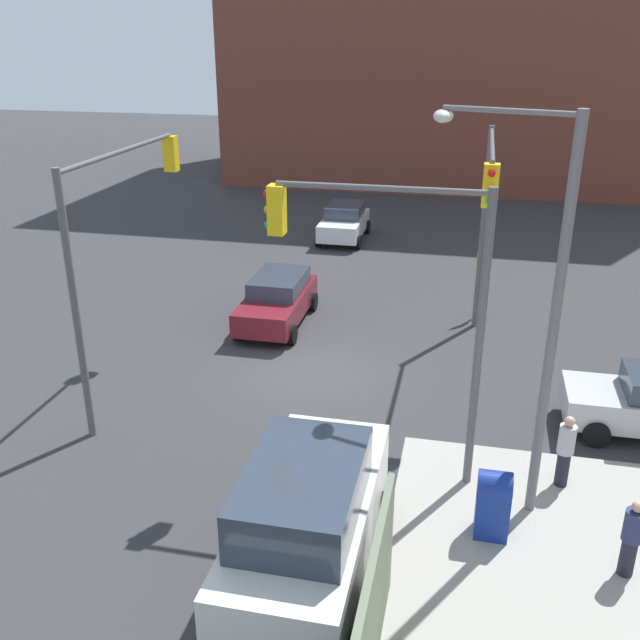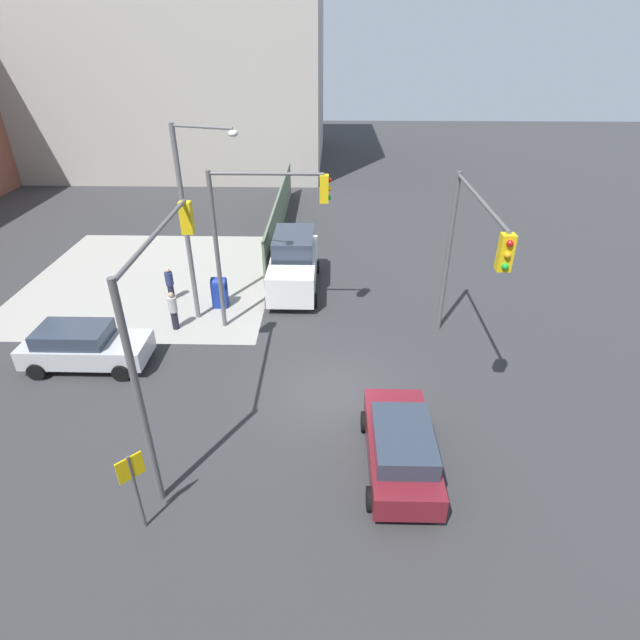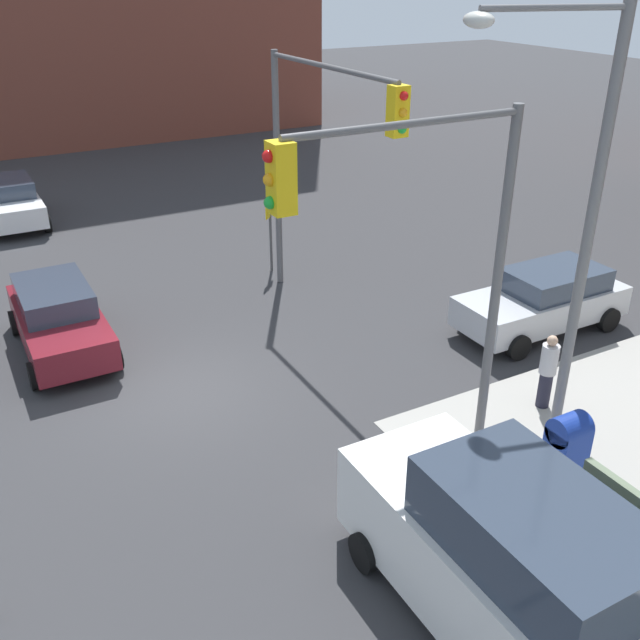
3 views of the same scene
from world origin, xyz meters
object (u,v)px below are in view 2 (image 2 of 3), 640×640
street_lamp_corner (192,213)px  sedan_silver (84,346)px  sedan_maroon (401,446)px  traffic_signal_ne_corner (258,222)px  traffic_signal_nw_corner (160,303)px  mailbox_blue (220,291)px  pedestrian_waiting (170,284)px  traffic_signal_se_corner (468,245)px  pedestrian_crossing (173,310)px  van_white_delivery (294,263)px

street_lamp_corner → sedan_silver: size_ratio=1.79×
sedan_maroon → traffic_signal_ne_corner: bearing=31.4°
traffic_signal_nw_corner → sedan_silver: (3.68, 4.56, -3.82)m
sedan_silver → sedan_maroon: same height
mailbox_blue → sedan_silver: sedan_silver is taller
sedan_silver → pedestrian_waiting: sedan_silver is taller
traffic_signal_se_corner → pedestrian_waiting: size_ratio=4.10×
pedestrian_waiting → pedestrian_crossing: bearing=38.5°
pedestrian_crossing → street_lamp_corner: bearing=32.2°
sedan_silver → pedestrian_waiting: size_ratio=2.83×
pedestrian_waiting → traffic_signal_nw_corner: bearing=37.4°
traffic_signal_se_corner → traffic_signal_ne_corner: same height
sedan_silver → pedestrian_waiting: bearing=-17.4°
mailbox_blue → van_white_delivery: 3.80m
traffic_signal_nw_corner → pedestrian_waiting: bearing=17.9°
street_lamp_corner → sedan_silver: street_lamp_corner is taller
traffic_signal_se_corner → mailbox_blue: bearing=66.6°
traffic_signal_nw_corner → pedestrian_waiting: traffic_signal_nw_corner is taller
traffic_signal_se_corner → mailbox_blue: traffic_signal_se_corner is taller
van_white_delivery → traffic_signal_nw_corner: bearing=165.4°
traffic_signal_se_corner → pedestrian_crossing: traffic_signal_se_corner is taller
traffic_signal_nw_corner → sedan_maroon: (-1.13, -6.47, -3.82)m
mailbox_blue → pedestrian_waiting: pedestrian_waiting is taller
street_lamp_corner → van_white_delivery: bearing=-49.7°
van_white_delivery → pedestrian_crossing: 6.18m
traffic_signal_se_corner → street_lamp_corner: 10.39m
street_lamp_corner → van_white_delivery: street_lamp_corner is taller
traffic_signal_se_corner → sedan_maroon: traffic_signal_se_corner is taller
traffic_signal_ne_corner → van_white_delivery: size_ratio=1.20×
street_lamp_corner → sedan_silver: (-3.59, 3.61, -3.86)m
traffic_signal_nw_corner → sedan_silver: bearing=51.1°
traffic_signal_ne_corner → sedan_maroon: 9.88m
traffic_signal_se_corner → traffic_signal_ne_corner: bearing=71.7°
sedan_maroon → street_lamp_corner: bearing=41.4°
traffic_signal_nw_corner → traffic_signal_se_corner: (4.26, -9.00, 0.01)m
mailbox_blue → pedestrian_waiting: size_ratio=0.90×
traffic_signal_ne_corner → sedan_silver: 7.87m
traffic_signal_ne_corner → pedestrian_waiting: (2.30, 4.60, -3.75)m
traffic_signal_nw_corner → pedestrian_waiting: 10.19m
traffic_signal_ne_corner → sedan_silver: size_ratio=1.45×
traffic_signal_ne_corner → mailbox_blue: (1.70, 2.20, -3.81)m
street_lamp_corner → pedestrian_crossing: size_ratio=4.72×
traffic_signal_se_corner → sedan_maroon: 7.09m
traffic_signal_nw_corner → traffic_signal_se_corner: same height
traffic_signal_ne_corner → van_white_delivery: bearing=-15.2°
street_lamp_corner → traffic_signal_ne_corner: bearing=-102.8°
traffic_signal_se_corner → traffic_signal_ne_corner: (2.41, 7.30, -0.10)m
traffic_signal_nw_corner → traffic_signal_ne_corner: 6.89m
van_white_delivery → sedan_silver: bearing=132.6°
traffic_signal_ne_corner → pedestrian_crossing: size_ratio=3.84×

